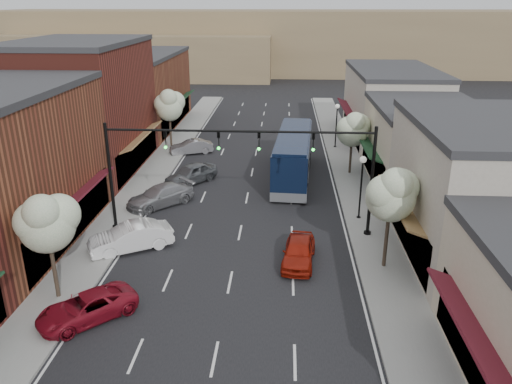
% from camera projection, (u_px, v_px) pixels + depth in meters
% --- Properties ---
extents(ground, '(160.00, 160.00, 0.00)m').
position_uv_depth(ground, '(226.00, 304.00, 24.24)').
color(ground, black).
rests_on(ground, ground).
extents(sidewalk_left, '(2.80, 73.00, 0.15)m').
position_uv_depth(sidewalk_left, '(151.00, 175.00, 41.91)').
color(sidewalk_left, gray).
rests_on(sidewalk_left, ground).
extents(sidewalk_right, '(2.80, 73.00, 0.15)m').
position_uv_depth(sidewalk_right, '(353.00, 179.00, 41.01)').
color(sidewalk_right, gray).
rests_on(sidewalk_right, ground).
extents(curb_left, '(0.25, 73.00, 0.17)m').
position_uv_depth(curb_left, '(168.00, 176.00, 41.83)').
color(curb_left, gray).
rests_on(curb_left, ground).
extents(curb_right, '(0.25, 73.00, 0.17)m').
position_uv_depth(curb_right, '(336.00, 179.00, 41.08)').
color(curb_right, gray).
rests_on(curb_right, ground).
extents(bldg_left_midfar, '(10.14, 14.10, 10.90)m').
position_uv_depth(bldg_left_midfar, '(82.00, 108.00, 41.71)').
color(bldg_left_midfar, maroon).
rests_on(bldg_left_midfar, ground).
extents(bldg_left_far, '(10.14, 18.10, 8.40)m').
position_uv_depth(bldg_left_far, '(137.00, 91.00, 57.07)').
color(bldg_left_far, brown).
rests_on(bldg_left_far, ground).
extents(bldg_right_midnear, '(9.14, 12.10, 7.90)m').
position_uv_depth(bldg_right_midnear, '(482.00, 191.00, 27.70)').
color(bldg_right_midnear, '#B7AC9C').
rests_on(bldg_right_midnear, ground).
extents(bldg_right_midfar, '(9.14, 12.10, 6.40)m').
position_uv_depth(bldg_right_midfar, '(424.00, 145.00, 39.15)').
color(bldg_right_midfar, beige).
rests_on(bldg_right_midfar, ground).
extents(bldg_right_far, '(9.14, 16.10, 7.40)m').
position_uv_depth(bldg_right_far, '(390.00, 105.00, 52.02)').
color(bldg_right_far, '#B7AC9C').
rests_on(bldg_right_far, ground).
extents(hill_far, '(120.00, 30.00, 12.00)m').
position_uv_depth(hill_far, '(273.00, 40.00, 105.99)').
color(hill_far, '#7A6647').
rests_on(hill_far, ground).
extents(hill_near, '(50.00, 20.00, 8.00)m').
position_uv_depth(hill_near, '(143.00, 55.00, 96.86)').
color(hill_near, '#7A6647').
rests_on(hill_near, ground).
extents(signal_mast_right, '(8.22, 0.46, 7.00)m').
position_uv_depth(signal_mast_right, '(333.00, 165.00, 29.74)').
color(signal_mast_right, black).
rests_on(signal_mast_right, ground).
extents(signal_mast_left, '(8.22, 0.46, 7.00)m').
position_uv_depth(signal_mast_left, '(147.00, 162.00, 30.34)').
color(signal_mast_left, black).
rests_on(signal_mast_left, ground).
extents(tree_right_near, '(2.85, 2.65, 5.95)m').
position_uv_depth(tree_right_near, '(392.00, 193.00, 25.87)').
color(tree_right_near, '#47382B').
rests_on(tree_right_near, ground).
extents(tree_right_far, '(2.85, 2.65, 5.43)m').
position_uv_depth(tree_right_far, '(353.00, 128.00, 40.95)').
color(tree_right_far, '#47382B').
rests_on(tree_right_far, ground).
extents(tree_left_near, '(2.85, 2.65, 5.69)m').
position_uv_depth(tree_left_near, '(47.00, 221.00, 23.12)').
color(tree_left_near, '#47382B').
rests_on(tree_left_near, ground).
extents(tree_left_far, '(2.85, 2.65, 6.13)m').
position_uv_depth(tree_left_far, '(169.00, 105.00, 47.22)').
color(tree_left_far, '#47382B').
rests_on(tree_left_far, ground).
extents(lamp_post_near, '(0.44, 0.44, 4.44)m').
position_uv_depth(lamp_post_near, '(362.00, 177.00, 32.53)').
color(lamp_post_near, black).
rests_on(lamp_post_near, ground).
extents(lamp_post_far, '(0.44, 0.44, 4.44)m').
position_uv_depth(lamp_post_far, '(337.00, 119.00, 48.85)').
color(lamp_post_far, black).
rests_on(lamp_post_far, ground).
extents(coach_bus, '(3.48, 12.35, 3.73)m').
position_uv_depth(coach_bus, '(293.00, 155.00, 40.91)').
color(coach_bus, black).
rests_on(coach_bus, ground).
extents(red_hatchback, '(2.16, 4.39, 1.44)m').
position_uv_depth(red_hatchback, '(299.00, 251.00, 27.77)').
color(red_hatchback, maroon).
rests_on(red_hatchback, ground).
extents(parked_car_a, '(4.72, 4.60, 1.25)m').
position_uv_depth(parked_car_a, '(87.00, 307.00, 22.85)').
color(parked_car_a, maroon).
rests_on(parked_car_a, ground).
extents(parked_car_b, '(5.05, 3.85, 1.60)m').
position_uv_depth(parked_car_b, '(131.00, 237.00, 29.26)').
color(parked_car_b, white).
rests_on(parked_car_b, ground).
extents(parked_car_c, '(5.04, 5.04, 1.47)m').
position_uv_depth(parked_car_c, '(160.00, 196.00, 35.68)').
color(parked_car_c, '#959599').
rests_on(parked_car_c, ground).
extents(parked_car_d, '(4.26, 4.87, 1.59)m').
position_uv_depth(parked_car_d, '(191.00, 174.00, 40.07)').
color(parked_car_d, '#54585C').
rests_on(parked_car_d, ground).
extents(parked_car_e, '(4.32, 2.84, 1.34)m').
position_uv_depth(parked_car_e, '(191.00, 147.00, 47.87)').
color(parked_car_e, '#949398').
rests_on(parked_car_e, ground).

